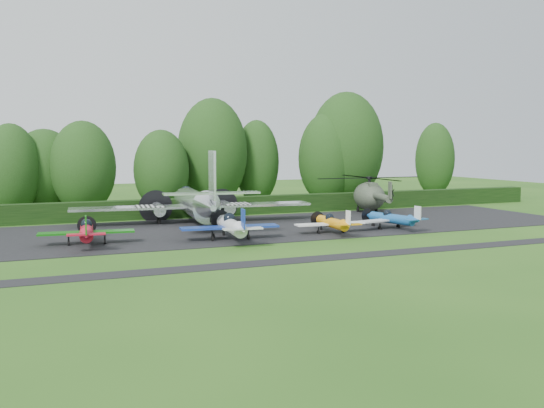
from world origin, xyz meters
name	(u,v)px	position (x,y,z in m)	size (l,w,h in m)	color
ground	(271,246)	(0.00, 0.00, 0.00)	(160.00, 160.00, 0.00)	#255117
apron	(230,229)	(0.00, 10.00, 0.00)	(70.00, 18.00, 0.01)	black
taxiway_verge	(305,260)	(0.00, -6.00, 0.00)	(70.00, 2.00, 0.00)	black
hedgerow	(198,216)	(0.00, 21.00, 0.00)	(90.00, 1.60, 2.00)	black
transport_plane	(197,204)	(-2.02, 13.95, 2.11)	(23.57, 18.08, 7.55)	silver
light_plane_red	(87,231)	(-13.06, 5.60, 1.16)	(7.23, 7.60, 2.78)	#AE1028
light_plane_white	(231,226)	(-2.06, 3.42, 1.28)	(8.02, 8.43, 3.08)	silver
light_plane_orange	(332,223)	(7.31, 3.79, 1.01)	(6.32, 6.65, 2.43)	orange
light_plane_blue	(391,218)	(13.75, 4.32, 1.02)	(6.40, 6.73, 2.46)	#195597
helicopter	(370,194)	(18.98, 16.64, 2.22)	(12.84, 15.03, 4.13)	#333B2D
sign_board	(423,198)	(29.17, 20.50, 1.07)	(2.82, 0.11, 1.59)	#3F3326
tree_0	(257,162)	(11.21, 32.18, 5.48)	(5.92, 5.92, 11.00)	black
tree_1	(161,170)	(-2.32, 28.22, 4.75)	(6.47, 6.47, 9.53)	black
tree_2	(83,167)	(-11.06, 28.95, 5.23)	(7.31, 7.31, 10.47)	black
tree_4	(212,152)	(4.73, 30.85, 6.78)	(8.78, 8.78, 13.58)	black
tree_5	(435,159)	(40.76, 33.37, 5.52)	(5.90, 5.90, 11.07)	black
tree_6	(327,158)	(19.90, 28.99, 5.96)	(7.50, 7.50, 11.95)	black
tree_7	(350,161)	(23.74, 29.59, 5.60)	(7.97, 7.97, 11.22)	black
tree_8	(11,170)	(-18.58, 29.58, 5.04)	(6.17, 6.17, 10.11)	black
tree_11	(45,170)	(-15.02, 32.14, 4.79)	(7.57, 7.57, 9.60)	black
tree_12	(346,147)	(23.04, 29.38, 7.40)	(10.05, 10.05, 14.82)	black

